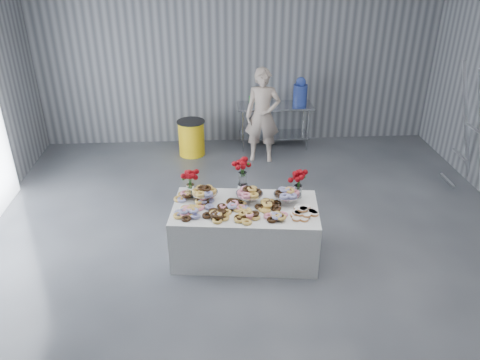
{
  "coord_description": "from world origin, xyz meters",
  "views": [
    {
      "loc": [
        -0.56,
        -4.85,
        3.89
      ],
      "look_at": [
        -0.2,
        0.75,
        0.96
      ],
      "focal_mm": 35.0,
      "sensor_mm": 36.0,
      "label": 1
    }
  ],
  "objects_px": {
    "person": "(263,116)",
    "display_table": "(245,231)",
    "water_jug": "(300,92)",
    "trash_barrel": "(192,138)",
    "stepladder": "(473,128)",
    "prep_table": "(274,118)"
  },
  "relations": [
    {
      "from": "water_jug",
      "to": "person",
      "type": "height_order",
      "value": "person"
    },
    {
      "from": "display_table",
      "to": "trash_barrel",
      "type": "bearing_deg",
      "value": 103.48
    },
    {
      "from": "display_table",
      "to": "trash_barrel",
      "type": "xyz_separation_m",
      "value": [
        -0.82,
        3.4,
        -0.02
      ]
    },
    {
      "from": "display_table",
      "to": "person",
      "type": "bearing_deg",
      "value": 79.75
    },
    {
      "from": "trash_barrel",
      "to": "stepladder",
      "type": "bearing_deg",
      "value": -19.49
    },
    {
      "from": "display_table",
      "to": "stepladder",
      "type": "distance_m",
      "value": 4.33
    },
    {
      "from": "prep_table",
      "to": "stepladder",
      "type": "relative_size",
      "value": 0.69
    },
    {
      "from": "trash_barrel",
      "to": "stepladder",
      "type": "distance_m",
      "value": 5.06
    },
    {
      "from": "display_table",
      "to": "water_jug",
      "type": "relative_size",
      "value": 3.43
    },
    {
      "from": "prep_table",
      "to": "trash_barrel",
      "type": "height_order",
      "value": "prep_table"
    },
    {
      "from": "display_table",
      "to": "stepladder",
      "type": "height_order",
      "value": "stepladder"
    },
    {
      "from": "water_jug",
      "to": "trash_barrel",
      "type": "bearing_deg",
      "value": -172.09
    },
    {
      "from": "display_table",
      "to": "water_jug",
      "type": "height_order",
      "value": "water_jug"
    },
    {
      "from": "prep_table",
      "to": "water_jug",
      "type": "bearing_deg",
      "value": -0.0
    },
    {
      "from": "person",
      "to": "display_table",
      "type": "bearing_deg",
      "value": -92.34
    },
    {
      "from": "person",
      "to": "stepladder",
      "type": "xyz_separation_m",
      "value": [
        3.35,
        -1.34,
        0.19
      ]
    },
    {
      "from": "display_table",
      "to": "prep_table",
      "type": "xyz_separation_m",
      "value": [
        0.87,
        3.7,
        0.24
      ]
    },
    {
      "from": "person",
      "to": "stepladder",
      "type": "bearing_deg",
      "value": -13.97
    },
    {
      "from": "display_table",
      "to": "person",
      "type": "height_order",
      "value": "person"
    },
    {
      "from": "prep_table",
      "to": "display_table",
      "type": "bearing_deg",
      "value": -103.22
    },
    {
      "from": "water_jug",
      "to": "stepladder",
      "type": "height_order",
      "value": "stepladder"
    },
    {
      "from": "display_table",
      "to": "water_jug",
      "type": "distance_m",
      "value": 4.02
    }
  ]
}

